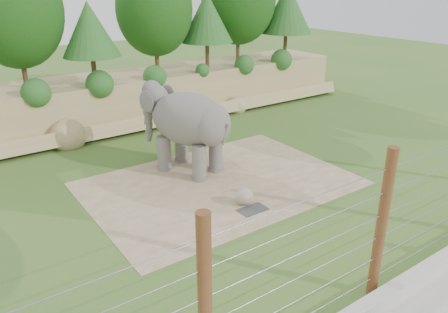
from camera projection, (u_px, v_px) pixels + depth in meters
ground at (259, 219)px, 14.53m from camera, size 90.00×90.00×0.00m
back_embankment at (116, 50)px, 22.92m from camera, size 30.00×5.52×8.77m
dirt_patch at (220, 183)px, 17.06m from camera, size 10.00×7.00×0.02m
drain_grate at (253, 209)px, 15.09m from camera, size 1.00×0.60×0.03m
elephant at (189, 131)px, 17.63m from camera, size 3.20×4.63×3.45m
stone_ball at (245, 196)px, 15.36m from camera, size 0.62×0.62×0.62m
retaining_wall at (389, 296)px, 10.66m from camera, size 26.00×0.35×0.50m
barrier_fence at (381, 226)px, 10.37m from camera, size 20.26×0.26×4.00m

